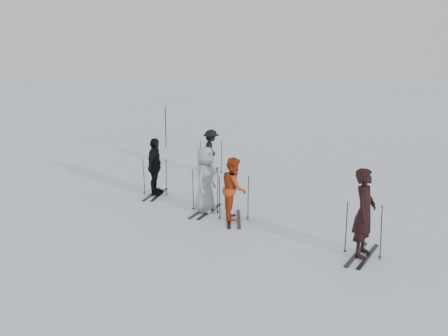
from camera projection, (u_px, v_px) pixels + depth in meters
name	position (u px, v px, depth m)	size (l,w,h in m)	color
ground	(220.00, 210.00, 16.03)	(120.00, 120.00, 0.00)	silver
skier_near_dark	(364.00, 214.00, 12.33)	(0.72, 0.47, 1.98)	black
skier_red	(234.00, 189.00, 14.97)	(0.82, 0.64, 1.68)	#B03B13
skier_grey	(205.00, 180.00, 15.67)	(0.90, 0.58, 1.84)	#9B9FA4
skier_uphill_left	(155.00, 167.00, 17.41)	(1.04, 0.43, 1.77)	black
skier_uphill_far	(211.00, 152.00, 20.47)	(1.01, 0.58, 1.57)	black
skis_near_dark	(363.00, 229.00, 12.40)	(0.92, 1.73, 1.26)	black
skis_red	(234.00, 197.00, 15.01)	(0.91, 1.71, 1.25)	black
skis_grey	(205.00, 190.00, 15.73)	(0.89, 1.68, 1.23)	black
skis_uphill_left	(155.00, 176.00, 17.48)	(0.87, 1.63, 1.19)	black
skis_uphill_far	(211.00, 156.00, 20.50)	(0.91, 1.72, 1.25)	black
piste_marker	(166.00, 127.00, 25.56)	(0.04, 0.04, 1.86)	black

